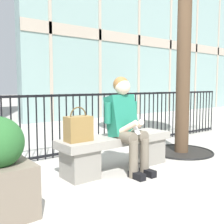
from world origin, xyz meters
The scene contains 5 objects.
ground_plane centered at (0.00, 0.00, 0.00)m, with size 60.00×60.00×0.00m, color #B2ADA3.
stone_bench centered at (0.00, 0.00, 0.27)m, with size 1.60×0.44×0.45m.
seated_person_with_phone centered at (0.04, -0.13, 0.65)m, with size 0.52×0.66×1.21m.
handbag_on_bench centered at (-0.58, -0.01, 0.60)m, with size 0.30×0.18×0.41m.
plaza_railing centered at (0.00, 1.02, 0.49)m, with size 7.65×0.04×0.97m.
Camera 1 is at (-2.18, -2.72, 1.10)m, focal length 43.44 mm.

